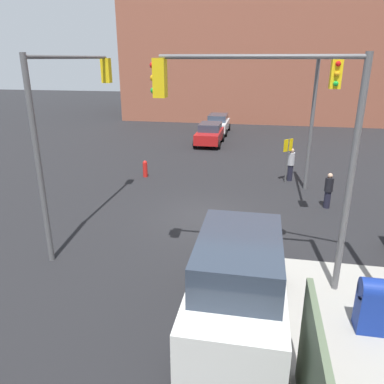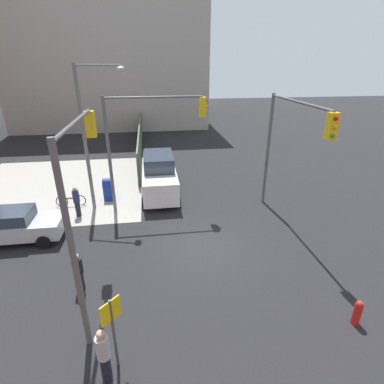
# 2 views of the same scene
# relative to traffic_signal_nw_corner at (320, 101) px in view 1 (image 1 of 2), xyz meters

# --- Properties ---
(ground_plane) EXTENTS (120.00, 120.00, 0.00)m
(ground_plane) POSITION_rel_traffic_signal_nw_corner_xyz_m (2.49, -4.50, -4.62)
(ground_plane) COLOR black
(building_brick_west) EXTENTS (16.00, 28.00, 18.77)m
(building_brick_west) POSITION_rel_traffic_signal_nw_corner_xyz_m (-29.51, -3.22, 4.77)
(building_brick_west) COLOR #93513D
(building_brick_west) RESTS_ON ground
(traffic_signal_nw_corner) EXTENTS (5.29, 0.36, 6.50)m
(traffic_signal_nw_corner) POSITION_rel_traffic_signal_nw_corner_xyz_m (0.00, 0.00, 0.00)
(traffic_signal_nw_corner) COLOR #59595B
(traffic_signal_nw_corner) RESTS_ON ground
(traffic_signal_se_corner) EXTENTS (6.07, 0.36, 6.50)m
(traffic_signal_se_corner) POSITION_rel_traffic_signal_nw_corner_xyz_m (4.65, -9.00, 0.05)
(traffic_signal_se_corner) COLOR #59595B
(traffic_signal_se_corner) RESTS_ON ground
(traffic_signal_ne_corner) EXTENTS (0.36, 5.46, 6.50)m
(traffic_signal_ne_corner) POSITION_rel_traffic_signal_nw_corner_xyz_m (6.99, -2.08, 0.01)
(traffic_signal_ne_corner) COLOR #59595B
(traffic_signal_ne_corner) RESTS_ON ground
(warning_sign_two_way) EXTENTS (0.48, 0.48, 2.40)m
(warning_sign_two_way) POSITION_rel_traffic_signal_nw_corner_xyz_m (-2.91, -0.95, -2.98)
(warning_sign_two_way) COLOR #4C4C4C
(warning_sign_two_way) RESTS_ON ground
(mailbox_blue) EXTENTS (0.56, 0.64, 1.43)m
(mailbox_blue) POSITION_rel_traffic_signal_nw_corner_xyz_m (8.69, 0.50, -3.86)
(mailbox_blue) COLOR navy
(mailbox_blue) RESTS_ON ground
(fire_hydrant) EXTENTS (0.26, 0.26, 0.94)m
(fire_hydrant) POSITION_rel_traffic_signal_nw_corner_xyz_m (-2.51, -8.70, -4.13)
(fire_hydrant) COLOR red
(fire_hydrant) RESTS_ON ground
(sedan_red) EXTENTS (4.07, 2.02, 1.62)m
(sedan_red) POSITION_rel_traffic_signal_nw_corner_xyz_m (-11.53, -6.31, -3.78)
(sedan_red) COLOR #B21919
(sedan_red) RESTS_ON ground
(coupe_white) EXTENTS (4.32, 2.02, 1.62)m
(coupe_white) POSITION_rel_traffic_signal_nw_corner_xyz_m (-16.39, -6.27, -3.78)
(coupe_white) COLOR white
(coupe_white) RESTS_ON ground
(van_white_delivery) EXTENTS (5.40, 2.32, 2.62)m
(van_white_delivery) POSITION_rel_traffic_signal_nw_corner_xyz_m (9.16, -2.70, -3.34)
(van_white_delivery) COLOR white
(van_white_delivery) RESTS_ON ground
(pedestrian_crossing) EXTENTS (0.36, 0.36, 1.62)m
(pedestrian_crossing) POSITION_rel_traffic_signal_nw_corner_xyz_m (0.49, 0.70, -3.78)
(pedestrian_crossing) COLOR black
(pedestrian_crossing) RESTS_ON ground
(pedestrian_waiting) EXTENTS (0.36, 0.36, 1.81)m
(pedestrian_waiting) POSITION_rel_traffic_signal_nw_corner_xyz_m (-3.31, -0.70, -3.67)
(pedestrian_waiting) COLOR #B2B2B7
(pedestrian_waiting) RESTS_ON ground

